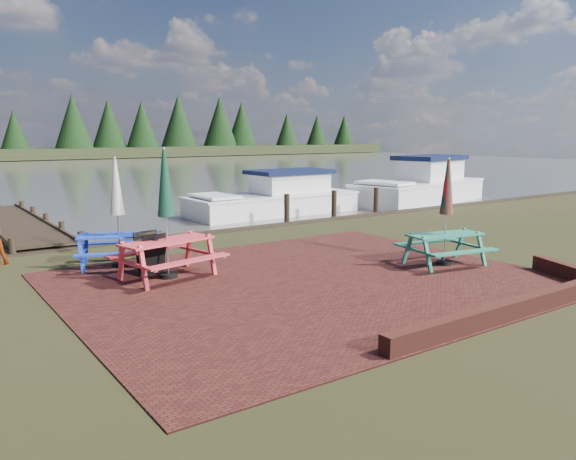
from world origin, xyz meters
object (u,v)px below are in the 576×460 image
(picnic_table_blue, at_px, (118,230))
(jetty, at_px, (17,224))
(boat_far, at_px, (421,188))
(boat_near, at_px, (276,200))
(picnic_table_red, at_px, (167,234))
(picnic_table_teal, at_px, (445,229))
(chalkboard, at_px, (151,253))

(picnic_table_blue, height_order, jetty, picnic_table_blue)
(boat_far, bearing_deg, picnic_table_blue, 97.78)
(boat_near, bearing_deg, picnic_table_red, 133.73)
(picnic_table_teal, height_order, jetty, picnic_table_teal)
(chalkboard, relative_size, jetty, 0.10)
(jetty, relative_size, boat_near, 1.34)
(picnic_table_teal, relative_size, jetty, 0.25)
(picnic_table_blue, bearing_deg, picnic_table_red, -50.49)
(picnic_table_blue, distance_m, chalkboard, 1.19)
(picnic_table_teal, distance_m, boat_far, 13.16)
(picnic_table_blue, xyz_separation_m, jetty, (-0.89, 6.98, -0.70))
(picnic_table_blue, relative_size, boat_far, 0.31)
(picnic_table_blue, bearing_deg, jetty, 119.81)
(picnic_table_red, height_order, boat_far, picnic_table_red)
(picnic_table_teal, bearing_deg, picnic_table_red, 166.73)
(picnic_table_teal, distance_m, jetty, 12.83)
(jetty, bearing_deg, boat_near, -6.50)
(picnic_table_blue, xyz_separation_m, chalkboard, (0.28, -1.10, -0.36))
(picnic_table_red, xyz_separation_m, chalkboard, (-0.18, 0.42, -0.44))
(picnic_table_red, relative_size, boat_far, 0.33)
(jetty, bearing_deg, picnic_table_red, -80.93)
(chalkboard, bearing_deg, boat_far, 12.20)
(picnic_table_teal, height_order, chalkboard, picnic_table_teal)
(picnic_table_teal, relative_size, boat_far, 0.30)
(chalkboard, height_order, jetty, chalkboard)
(jetty, distance_m, boat_far, 16.28)
(picnic_table_blue, relative_size, boat_near, 0.34)
(picnic_table_red, height_order, jetty, picnic_table_red)
(picnic_table_red, distance_m, boat_far, 16.31)
(picnic_table_teal, height_order, boat_far, picnic_table_teal)
(boat_near, bearing_deg, picnic_table_blue, 125.64)
(boat_near, relative_size, boat_far, 0.89)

